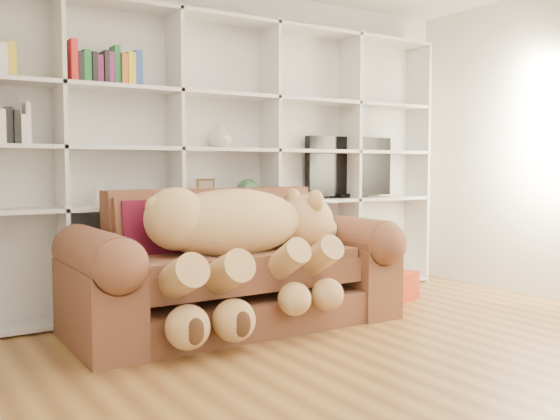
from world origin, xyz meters
TOP-DOWN VIEW (x-y plane):
  - floor at (0.00, 0.00)m, footprint 5.00×5.00m
  - wall_back at (0.00, 2.50)m, footprint 5.00×0.02m
  - bookshelf at (-0.24, 2.36)m, footprint 4.43×0.35m
  - sofa at (-0.27, 1.64)m, footprint 2.36×1.02m
  - teddy_bear at (-0.33, 1.45)m, footprint 1.63×0.93m
  - throw_pillow at (-0.83, 1.81)m, footprint 0.43×0.26m
  - gift_box at (1.36, 1.68)m, footprint 0.38×0.36m
  - tv at (1.36, 2.35)m, footprint 0.98×0.18m
  - picture_frame at (-0.18, 2.30)m, footprint 0.15×0.08m
  - green_vase at (0.22, 2.30)m, footprint 0.19×0.19m
  - figurine_tall at (-1.06, 2.30)m, footprint 0.08×0.08m
  - figurine_short at (-0.73, 2.30)m, footprint 0.07×0.07m
  - snow_globe at (-0.73, 2.30)m, footprint 0.12×0.12m
  - shelf_vase at (-0.03, 2.30)m, footprint 0.23×0.23m

SIDE VIEW (x-z plane):
  - floor at x=0.00m, z-range 0.00..0.00m
  - gift_box at x=1.36m, z-range 0.00..0.25m
  - sofa at x=-0.27m, z-range -0.12..0.87m
  - teddy_bear at x=-0.33m, z-range 0.20..1.15m
  - throw_pillow at x=-0.83m, z-range 0.49..0.93m
  - figurine_short at x=-0.73m, z-range 0.86..0.98m
  - snow_globe at x=-0.73m, z-range 0.87..0.99m
  - figurine_tall at x=-1.06m, z-range 0.86..1.00m
  - green_vase at x=0.22m, z-range 0.86..1.05m
  - picture_frame at x=-0.18m, z-range 0.87..1.06m
  - tv at x=1.36m, z-range 0.86..1.44m
  - bookshelf at x=-0.24m, z-range 0.11..2.51m
  - wall_back at x=0.00m, z-range 0.00..2.70m
  - shelf_vase at x=-0.03m, z-range 1.31..1.51m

